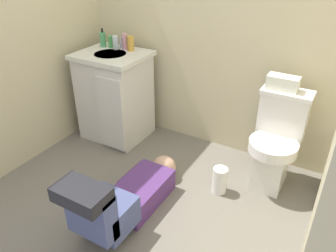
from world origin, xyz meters
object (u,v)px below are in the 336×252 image
(faucet, at_px, (121,43))
(bottle_amber, at_px, (131,44))
(bottle_green, at_px, (111,42))
(bottle_clear, at_px, (115,43))
(bottle_pink, at_px, (125,42))
(person_plumber, at_px, (124,197))
(tissue_box, at_px, (283,83))
(vanity_cabinet, at_px, (115,95))
(paper_towel_roll, at_px, (220,180))
(soap_dispenser, at_px, (103,39))
(toilet, at_px, (276,142))

(faucet, bearing_deg, bottle_amber, -0.40)
(bottle_green, distance_m, bottle_clear, 0.08)
(bottle_pink, distance_m, bottle_amber, 0.06)
(person_plumber, xyz_separation_m, tissue_box, (0.71, 0.98, 0.62))
(faucet, distance_m, tissue_box, 1.45)
(bottle_clear, bearing_deg, vanity_cabinet, -70.97)
(faucet, distance_m, bottle_pink, 0.05)
(paper_towel_roll, bearing_deg, bottle_pink, 159.06)
(faucet, xyz_separation_m, soap_dispenser, (-0.19, -0.02, 0.02))
(tissue_box, xyz_separation_m, bottle_pink, (-1.41, 0.03, 0.09))
(soap_dispenser, bearing_deg, bottle_green, 7.60)
(bottle_green, bearing_deg, bottle_clear, -16.75)
(bottle_pink, bearing_deg, paper_towel_roll, -20.94)
(tissue_box, xyz_separation_m, bottle_clear, (-1.49, -0.00, 0.08))
(tissue_box, bearing_deg, bottle_amber, 178.70)
(tissue_box, distance_m, bottle_pink, 1.41)
(tissue_box, relative_size, bottle_amber, 1.72)
(tissue_box, distance_m, paper_towel_roll, 0.85)
(tissue_box, height_order, bottle_pink, bottle_pink)
(soap_dispenser, height_order, bottle_clear, soap_dispenser)
(faucet, xyz_separation_m, person_plumber, (0.74, -1.01, -0.69))
(toilet, xyz_separation_m, bottle_amber, (-1.39, 0.12, 0.52))
(toilet, distance_m, soap_dispenser, 1.77)
(vanity_cabinet, height_order, tissue_box, tissue_box)
(faucet, relative_size, bottle_clear, 0.82)
(vanity_cabinet, height_order, bottle_amber, bottle_amber)
(vanity_cabinet, bearing_deg, person_plumber, -49.80)
(toilet, distance_m, bottle_amber, 1.49)
(faucet, distance_m, paper_towel_roll, 1.49)
(toilet, distance_m, bottle_green, 1.69)
(faucet, distance_m, bottle_green, 0.11)
(toilet, xyz_separation_m, bottle_pink, (-1.45, 0.12, 0.53))
(bottle_amber, relative_size, paper_towel_roll, 0.61)
(person_plumber, xyz_separation_m, bottle_amber, (-0.63, 1.01, 0.71))
(toilet, bearing_deg, soap_dispenser, 176.55)
(faucet, relative_size, tissue_box, 0.45)
(tissue_box, xyz_separation_m, bottle_amber, (-1.34, 0.03, 0.08))
(bottle_pink, relative_size, bottle_amber, 1.14)
(bottle_pink, bearing_deg, bottle_green, -176.69)
(toilet, bearing_deg, bottle_amber, 175.02)
(bottle_pink, height_order, paper_towel_roll, bottle_pink)
(bottle_green, xyz_separation_m, paper_towel_roll, (1.31, -0.43, -0.77))
(bottle_clear, bearing_deg, bottle_pink, 20.96)
(bottle_green, relative_size, paper_towel_roll, 0.50)
(vanity_cabinet, xyz_separation_m, bottle_green, (-0.11, 0.14, 0.45))
(tissue_box, xyz_separation_m, paper_towel_roll, (-0.25, -0.41, -0.70))
(soap_dispenser, height_order, bottle_pink, soap_dispenser)
(bottle_green, distance_m, bottle_pink, 0.16)
(vanity_cabinet, height_order, bottle_clear, bottle_clear)
(person_plumber, bearing_deg, bottle_green, 130.10)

